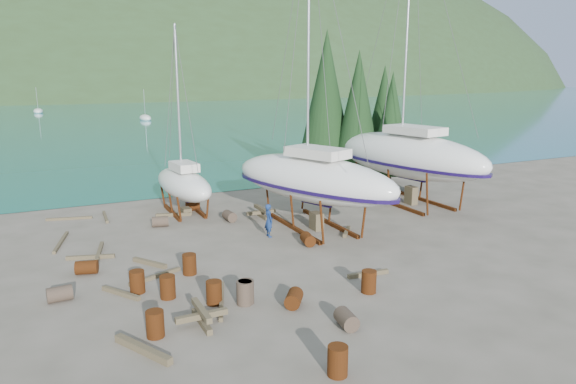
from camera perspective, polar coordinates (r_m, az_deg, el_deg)
name	(u,v)px	position (r m, az deg, el deg)	size (l,w,h in m)	color
ground	(267,267)	(22.72, -2.36, -8.33)	(600.00, 600.00, 0.00)	#554F43
bay_water	(50,90)	(334.65, -24.94, 10.22)	(700.00, 700.00, 0.00)	#186F78
far_hill	(50,90)	(339.64, -24.97, 10.23)	(800.00, 360.00, 110.00)	#25361B
far_house_right	(143,90)	(213.00, -15.86, 10.89)	(6.60, 5.60, 5.60)	beige
cypress_near_right	(358,110)	(37.85, 7.77, 9.05)	(3.60, 3.60, 10.00)	black
cypress_mid_right	(391,123)	(37.16, 11.40, 7.50)	(3.06, 3.06, 8.50)	black
cypress_back_left	(326,97)	(38.71, 4.27, 10.50)	(4.14, 4.14, 11.50)	black
cypress_far_right	(383,115)	(40.43, 10.54, 8.36)	(3.24, 3.24, 9.00)	black
moored_boat_mid	(145,118)	(101.44, -15.57, 7.91)	(2.00, 5.00, 6.05)	white
moored_boat_far	(38,111)	(129.68, -26.00, 8.06)	(2.00, 5.00, 6.05)	white
large_sailboat_near	(312,178)	(27.85, 2.71, 1.56)	(6.86, 11.31, 17.17)	white
large_sailboat_far	(407,155)	(34.30, 13.11, 4.04)	(5.59, 12.70, 19.41)	white
small_sailboat_shore	(183,183)	(31.60, -11.54, 0.93)	(2.90, 7.13, 11.10)	white
worker	(269,220)	(26.59, -2.15, -3.18)	(0.64, 0.42, 1.75)	navy
drum_0	(155,324)	(17.44, -14.55, -14.00)	(0.58, 0.58, 0.88)	#632D10
drum_1	(346,319)	(17.64, 6.51, -13.87)	(0.58, 0.58, 0.88)	#2D2823
drum_2	(87,267)	(23.45, -21.47, -7.81)	(0.58, 0.58, 0.88)	#632D10
drum_3	(338,361)	(15.08, 5.54, -18.17)	(0.58, 0.58, 0.88)	#632D10
drum_4	(193,206)	(32.35, -10.53, -1.55)	(0.58, 0.58, 0.88)	#632D10
drum_5	(246,292)	(19.23, -4.67, -10.99)	(0.58, 0.58, 0.88)	#2D2823
drum_6	(308,239)	(25.47, 2.22, -5.27)	(0.58, 0.58, 0.88)	#632D10
drum_7	(369,282)	(20.29, 8.98, -9.81)	(0.58, 0.58, 0.88)	#632D10
drum_8	(137,282)	(20.86, -16.41, -9.54)	(0.58, 0.58, 0.88)	#632D10
drum_9	(160,222)	(29.34, -14.01, -3.21)	(0.58, 0.58, 0.88)	#2D2823
drum_10	(168,287)	(20.09, -13.22, -10.23)	(0.58, 0.58, 0.88)	#632D10
drum_11	(230,216)	(29.76, -6.52, -2.68)	(0.58, 0.58, 0.88)	#2D2823
drum_12	(294,298)	(19.00, 0.66, -11.75)	(0.58, 0.58, 0.88)	#632D10
drum_13	(214,293)	(19.30, -8.22, -11.00)	(0.58, 0.58, 0.88)	#632D10
drum_14	(189,264)	(22.18, -10.89, -7.88)	(0.58, 0.58, 0.88)	#632D10
drum_15	(60,294)	(21.15, -24.04, -10.29)	(0.58, 0.58, 0.88)	#2D2823
drum_17	(244,293)	(19.15, -4.88, -11.11)	(0.58, 0.58, 0.88)	#2D2823
timber_0	(69,218)	(32.49, -23.14, -2.72)	(0.14, 2.54, 0.14)	brown
timber_1	(347,232)	(27.50, 6.54, -4.40)	(0.19, 1.65, 0.19)	brown
timber_3	(222,300)	(19.54, -7.39, -11.84)	(0.15, 3.23, 0.15)	brown
timber_4	(90,257)	(25.32, -21.10, -6.75)	(0.17, 2.14, 0.17)	brown
timber_6	(174,215)	(31.35, -12.61, -2.48)	(0.19, 2.07, 0.19)	brown
timber_7	(368,274)	(21.99, 8.91, -8.97)	(0.17, 1.86, 0.17)	brown
timber_8	(150,263)	(23.72, -15.11, -7.61)	(0.19, 1.91, 0.19)	brown
timber_9	(105,217)	(32.07, -19.62, -2.62)	(0.15, 2.47, 0.15)	brown
timber_11	(155,276)	(22.19, -14.51, -9.07)	(0.15, 2.41, 0.15)	brown
timber_12	(121,293)	(20.94, -18.08, -10.63)	(0.17, 1.96, 0.17)	brown
timber_15	(61,242)	(28.11, -23.92, -5.12)	(0.15, 3.30, 0.15)	brown
timber_16	(143,349)	(16.79, -15.83, -16.46)	(0.23, 2.46, 0.23)	brown
timber_17	(100,251)	(25.97, -20.21, -6.20)	(0.16, 2.57, 0.16)	brown
timber_pile_fore	(202,316)	(17.98, -9.57, -13.41)	(1.80, 1.80, 0.60)	brown
timber_pile_aft	(261,212)	(30.40, -3.00, -2.26)	(1.80, 1.80, 0.60)	brown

